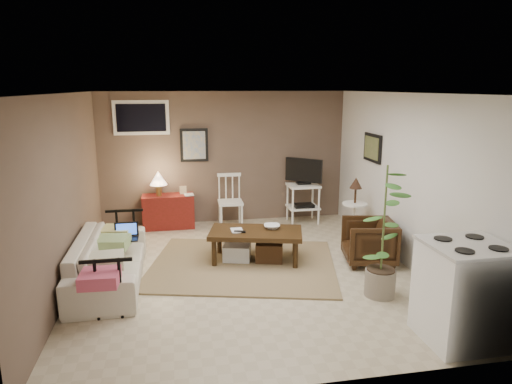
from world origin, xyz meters
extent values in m
plane|color=#C1B293|center=(0.00, 0.00, 0.00)|extent=(5.00, 5.00, 0.00)
cube|color=black|center=(-0.55, 2.48, 1.45)|extent=(0.50, 0.03, 0.60)
cube|color=black|center=(2.23, 1.05, 1.52)|extent=(0.03, 0.60, 0.45)
cube|color=white|center=(-1.45, 2.48, 1.95)|extent=(0.96, 0.03, 0.60)
cube|color=#8D7652|center=(-0.02, 0.24, 0.01)|extent=(2.99, 2.62, 0.02)
cube|color=#321E0D|center=(0.19, 0.35, 0.44)|extent=(1.44, 0.98, 0.07)
cylinder|color=#321E0D|center=(-0.42, 0.25, 0.21)|extent=(0.07, 0.07, 0.41)
cylinder|color=#321E0D|center=(0.68, -0.03, 0.21)|extent=(0.07, 0.07, 0.41)
cylinder|color=#321E0D|center=(-0.30, 0.73, 0.21)|extent=(0.07, 0.07, 0.41)
cylinder|color=#321E0D|center=(0.80, 0.45, 0.21)|extent=(0.07, 0.07, 0.41)
cube|color=black|center=(-0.05, 0.30, 0.49)|extent=(0.17, 0.09, 0.02)
cube|color=#432518|center=(0.38, 0.30, 0.15)|extent=(0.45, 0.41, 0.28)
cube|color=silver|center=(-0.07, 0.42, 0.13)|extent=(0.45, 0.41, 0.24)
imported|color=white|center=(-1.80, 0.00, 0.41)|extent=(0.61, 2.07, 0.81)
cube|color=black|center=(-1.60, 0.30, 0.47)|extent=(0.32, 0.22, 0.02)
cube|color=black|center=(-1.60, 0.41, 0.58)|extent=(0.32, 0.02, 0.20)
cube|color=blue|center=(-1.60, 0.40, 0.58)|extent=(0.27, 0.00, 0.16)
cube|color=maroon|center=(-1.05, 2.25, 0.30)|extent=(0.90, 0.40, 0.60)
cylinder|color=#AB8741|center=(-1.20, 2.21, 0.70)|extent=(0.10, 0.10, 0.20)
cone|color=#FFD5B7|center=(-1.20, 2.21, 0.92)|extent=(0.30, 0.30, 0.24)
cube|color=tan|center=(-0.78, 2.27, 0.67)|extent=(0.12, 0.02, 0.15)
cube|color=white|center=(0.05, 2.11, 0.45)|extent=(0.44, 0.44, 0.04)
cylinder|color=white|center=(-0.14, 1.93, 0.21)|extent=(0.04, 0.04, 0.43)
cylinder|color=white|center=(0.23, 1.92, 0.21)|extent=(0.04, 0.04, 0.43)
cylinder|color=white|center=(-0.13, 2.30, 0.21)|extent=(0.04, 0.04, 0.43)
cylinder|color=white|center=(0.24, 2.29, 0.21)|extent=(0.04, 0.04, 0.43)
cube|color=white|center=(0.05, 2.31, 0.92)|extent=(0.43, 0.05, 0.06)
cube|color=white|center=(1.41, 2.15, 0.70)|extent=(0.57, 0.46, 0.04)
cube|color=white|center=(1.41, 2.15, 0.29)|extent=(0.57, 0.46, 0.03)
cylinder|color=white|center=(1.16, 1.95, 0.36)|extent=(0.04, 0.04, 0.72)
cylinder|color=white|center=(1.66, 1.95, 0.36)|extent=(0.04, 0.04, 0.72)
cylinder|color=white|center=(1.16, 2.34, 0.36)|extent=(0.04, 0.04, 0.72)
cylinder|color=white|center=(1.66, 2.34, 0.36)|extent=(0.04, 0.04, 0.72)
cube|color=black|center=(1.41, 2.15, 0.75)|extent=(0.26, 0.14, 0.03)
cube|color=black|center=(1.41, 2.15, 0.99)|extent=(0.57, 0.51, 0.43)
cube|color=tan|center=(1.41, 2.15, 0.99)|extent=(0.47, 0.41, 0.35)
cube|color=black|center=(1.41, 2.10, 0.31)|extent=(0.36, 0.26, 0.10)
cylinder|color=white|center=(1.93, 0.95, 0.01)|extent=(0.28, 0.28, 0.03)
cylinder|color=white|center=(1.93, 0.95, 0.32)|extent=(0.06, 0.06, 0.60)
cylinder|color=white|center=(1.93, 0.95, 0.63)|extent=(0.40, 0.40, 0.03)
cylinder|color=#301C0D|center=(1.93, 0.95, 0.78)|extent=(0.04, 0.04, 0.26)
cone|color=#332015|center=(1.93, 0.95, 0.98)|extent=(0.20, 0.20, 0.18)
imported|color=#301C0D|center=(1.77, 0.01, 0.35)|extent=(0.76, 0.79, 0.70)
cylinder|color=gray|center=(1.47, -1.00, 0.16)|extent=(0.37, 0.37, 0.33)
cylinder|color=#4C602D|center=(1.47, -1.00, 0.97)|extent=(0.02, 0.02, 1.28)
cube|color=white|center=(1.83, -2.08, 0.49)|extent=(0.76, 0.71, 0.98)
cube|color=silver|center=(1.83, -2.08, 0.99)|extent=(0.78, 0.73, 0.03)
cylinder|color=black|center=(1.66, -2.25, 1.02)|extent=(0.17, 0.17, 0.01)
cylinder|color=black|center=(2.01, -2.25, 1.02)|extent=(0.17, 0.17, 0.01)
cylinder|color=black|center=(1.66, -1.90, 1.02)|extent=(0.17, 0.17, 0.01)
cylinder|color=black|center=(2.01, -1.90, 1.02)|extent=(0.17, 0.17, 0.01)
imported|color=#321E0D|center=(0.44, 0.41, 0.59)|extent=(0.24, 0.10, 0.23)
imported|color=#321E0D|center=(-0.16, 0.38, 0.58)|extent=(0.17, 0.02, 0.23)
imported|color=#321E0D|center=(-0.76, 2.14, 0.71)|extent=(0.16, 0.04, 0.21)
camera|label=1|loc=(-0.93, -5.77, 2.48)|focal=32.00mm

